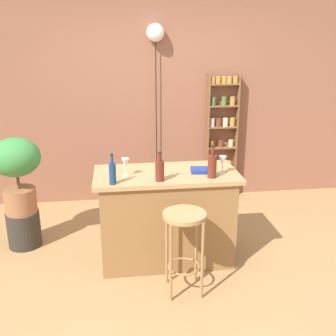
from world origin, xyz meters
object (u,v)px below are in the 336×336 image
(potted_plant, at_px, (16,168))
(spice_shelf, at_px, (222,135))
(cookbook, at_px, (202,170))
(wine_glass_left, at_px, (125,163))
(plant_stool, at_px, (24,229))
(bottle_soda_blue, at_px, (212,165))
(wine_glass_center, at_px, (223,161))
(pendant_globe_light, at_px, (155,35))
(bar_stool, at_px, (184,233))
(bottle_olive_oil, at_px, (113,173))
(bottle_sauce_amber, at_px, (160,170))

(potted_plant, bearing_deg, spice_shelf, 24.42)
(cookbook, bearing_deg, wine_glass_left, -171.65)
(plant_stool, distance_m, bottle_soda_blue, 2.09)
(plant_stool, relative_size, wine_glass_center, 2.28)
(wine_glass_left, height_order, cookbook, wine_glass_left)
(spice_shelf, xyz_separation_m, pendant_globe_light, (-0.86, 0.02, 1.24))
(plant_stool, height_order, pendant_globe_light, pendant_globe_light)
(potted_plant, relative_size, wine_glass_left, 4.77)
(potted_plant, xyz_separation_m, bottle_soda_blue, (1.82, -0.63, 0.15))
(bar_stool, xyz_separation_m, wine_glass_left, (-0.45, 0.51, 0.46))
(cookbook, bearing_deg, bottle_soda_blue, -63.52)
(bottle_olive_oil, xyz_separation_m, wine_glass_center, (0.99, 0.15, 0.02))
(bottle_sauce_amber, bearing_deg, bottle_soda_blue, 3.53)
(wine_glass_center, bearing_deg, pendant_globe_light, 105.04)
(bar_stool, relative_size, plant_stool, 1.95)
(bar_stool, bearing_deg, plant_stool, 146.55)
(bottle_olive_oil, bearing_deg, wine_glass_left, 60.19)
(bottle_soda_blue, distance_m, pendant_globe_light, 2.07)
(bottle_sauce_amber, xyz_separation_m, wine_glass_center, (0.59, 0.12, 0.02))
(wine_glass_left, relative_size, wine_glass_center, 1.00)
(bottle_soda_blue, height_order, bottle_olive_oil, bottle_soda_blue)
(bottle_sauce_amber, distance_m, bottle_olive_oil, 0.41)
(cookbook, relative_size, pendant_globe_light, 0.09)
(spice_shelf, xyz_separation_m, wine_glass_left, (-1.30, -1.56, 0.15))
(bottle_soda_blue, relative_size, bottle_sauce_amber, 1.12)
(cookbook, bearing_deg, bottle_sauce_amber, -149.13)
(spice_shelf, bearing_deg, wine_glass_left, -129.79)
(plant_stool, xyz_separation_m, wine_glass_left, (1.06, -0.49, 0.82))
(bar_stool, xyz_separation_m, bottle_soda_blue, (0.31, 0.37, 0.46))
(plant_stool, height_order, bottle_olive_oil, bottle_olive_oil)
(wine_glass_left, xyz_separation_m, pendant_globe_light, (0.44, 1.58, 1.09))
(wine_glass_left, distance_m, wine_glass_center, 0.88)
(spice_shelf, height_order, bottle_sauce_amber, spice_shelf)
(bar_stool, xyz_separation_m, plant_stool, (-1.51, 1.00, -0.36))
(bottle_sauce_amber, bearing_deg, spice_shelf, 59.70)
(spice_shelf, bearing_deg, bottle_sauce_amber, -120.30)
(spice_shelf, bearing_deg, plant_stool, -155.58)
(bar_stool, bearing_deg, cookbook, 64.20)
(bottle_olive_oil, relative_size, wine_glass_center, 1.64)
(spice_shelf, xyz_separation_m, potted_plant, (-2.36, -1.07, -0.01))
(potted_plant, height_order, cookbook, potted_plant)
(bar_stool, height_order, bottle_soda_blue, bottle_soda_blue)
(bottle_sauce_amber, relative_size, wine_glass_left, 1.59)
(bottle_soda_blue, bearing_deg, plant_stool, 160.95)
(bottle_sauce_amber, relative_size, cookbook, 1.25)
(bottle_soda_blue, height_order, bottle_sauce_amber, bottle_soda_blue)
(spice_shelf, bearing_deg, pendant_globe_light, 178.66)
(plant_stool, xyz_separation_m, bottle_sauce_amber, (1.35, -0.66, 0.80))
(plant_stool, xyz_separation_m, bottle_olive_oil, (0.95, -0.69, 0.80))
(bottle_olive_oil, distance_m, wine_glass_center, 1.01)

